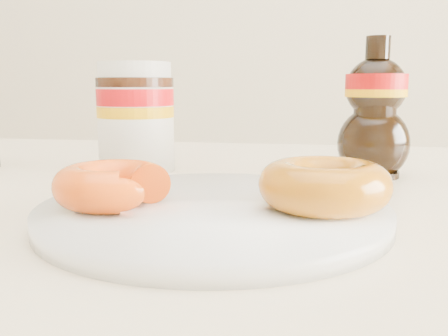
% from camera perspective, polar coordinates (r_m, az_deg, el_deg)
% --- Properties ---
extents(dining_table, '(1.40, 0.90, 0.75)m').
position_cam_1_polar(dining_table, '(0.54, -7.43, -11.55)').
color(dining_table, beige).
rests_on(dining_table, ground).
extents(plate, '(0.28, 0.28, 0.01)m').
position_cam_1_polar(plate, '(0.41, -1.21, -4.99)').
color(plate, white).
rests_on(plate, dining_table).
extents(donut_bitten, '(0.12, 0.12, 0.03)m').
position_cam_1_polar(donut_bitten, '(0.41, -12.63, -1.89)').
color(donut_bitten, '#E84F0D').
rests_on(donut_bitten, plate).
extents(donut_whole, '(0.13, 0.13, 0.04)m').
position_cam_1_polar(donut_whole, '(0.39, 11.39, -1.89)').
color(donut_whole, '#A1590A').
rests_on(donut_whole, plate).
extents(nutella_jar, '(0.10, 0.10, 0.14)m').
position_cam_1_polar(nutella_jar, '(0.65, -10.06, 6.24)').
color(nutella_jar, white).
rests_on(nutella_jar, dining_table).
extents(syrup_bottle, '(0.11, 0.10, 0.16)m').
position_cam_1_polar(syrup_bottle, '(0.62, 16.88, 6.61)').
color(syrup_bottle, black).
rests_on(syrup_bottle, dining_table).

